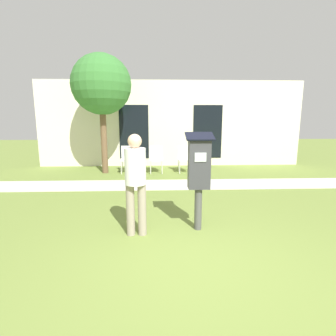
{
  "coord_description": "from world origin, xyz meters",
  "views": [
    {
      "loc": [
        -0.55,
        -2.93,
        1.8
      ],
      "look_at": [
        -0.38,
        1.04,
        1.05
      ],
      "focal_mm": 28.0,
      "sensor_mm": 36.0,
      "label": 1
    }
  ],
  "objects_px": {
    "outdoor_chair_right": "(185,157)",
    "outdoor_chair_middle": "(156,157)",
    "person_standing": "(136,177)",
    "outdoor_chair_left": "(128,157)",
    "parking_meter": "(199,169)"
  },
  "relations": [
    {
      "from": "person_standing",
      "to": "outdoor_chair_right",
      "type": "xyz_separation_m",
      "value": [
        1.27,
        4.84,
        -0.4
      ]
    },
    {
      "from": "person_standing",
      "to": "outdoor_chair_left",
      "type": "height_order",
      "value": "person_standing"
    },
    {
      "from": "parking_meter",
      "to": "person_standing",
      "type": "distance_m",
      "value": 1.01
    },
    {
      "from": "person_standing",
      "to": "outdoor_chair_right",
      "type": "relative_size",
      "value": 1.76
    },
    {
      "from": "outdoor_chair_left",
      "to": "outdoor_chair_right",
      "type": "distance_m",
      "value": 1.92
    },
    {
      "from": "parking_meter",
      "to": "outdoor_chair_right",
      "type": "xyz_separation_m",
      "value": [
        0.27,
        4.67,
        -0.49
      ]
    },
    {
      "from": "outdoor_chair_middle",
      "to": "outdoor_chair_right",
      "type": "bearing_deg",
      "value": 19.12
    },
    {
      "from": "outdoor_chair_right",
      "to": "outdoor_chair_middle",
      "type": "bearing_deg",
      "value": -177.4
    },
    {
      "from": "parking_meter",
      "to": "outdoor_chair_right",
      "type": "bearing_deg",
      "value": 86.67
    },
    {
      "from": "parking_meter",
      "to": "outdoor_chair_right",
      "type": "distance_m",
      "value": 4.7
    },
    {
      "from": "person_standing",
      "to": "outdoor_chair_middle",
      "type": "relative_size",
      "value": 1.76
    },
    {
      "from": "outdoor_chair_left",
      "to": "outdoor_chair_middle",
      "type": "distance_m",
      "value": 0.96
    },
    {
      "from": "outdoor_chair_right",
      "to": "parking_meter",
      "type": "bearing_deg",
      "value": -89.84
    },
    {
      "from": "person_standing",
      "to": "parking_meter",
      "type": "bearing_deg",
      "value": 48.61
    },
    {
      "from": "parking_meter",
      "to": "outdoor_chair_right",
      "type": "height_order",
      "value": "parking_meter"
    }
  ]
}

